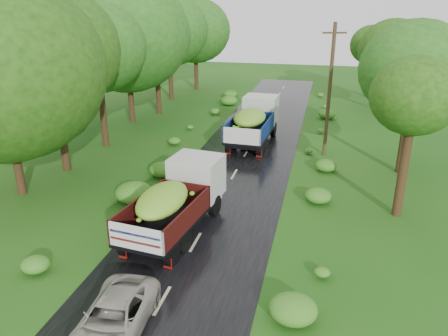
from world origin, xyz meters
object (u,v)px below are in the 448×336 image
(car, at_px, (113,319))
(utility_pole, at_px, (330,90))
(truck_far, at_px, (254,120))
(truck_near, at_px, (178,197))

(car, height_order, utility_pole, utility_pole)
(truck_far, height_order, utility_pole, utility_pole)
(utility_pole, bearing_deg, truck_near, -133.39)
(truck_near, distance_m, utility_pole, 13.68)
(car, bearing_deg, utility_pole, 68.39)
(car, distance_m, utility_pole, 20.03)
(truck_far, relative_size, car, 1.73)
(utility_pole, bearing_deg, truck_far, 146.29)
(truck_near, bearing_deg, car, -80.89)
(truck_far, distance_m, utility_pole, 5.95)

